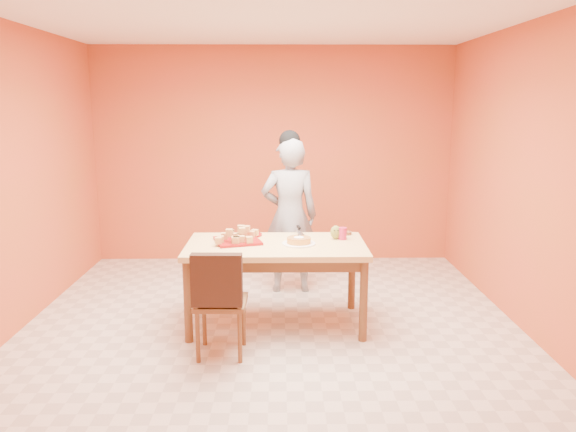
{
  "coord_description": "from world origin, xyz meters",
  "views": [
    {
      "loc": [
        0.08,
        -4.6,
        1.99
      ],
      "look_at": [
        0.15,
        0.3,
        1.01
      ],
      "focal_mm": 35.0,
      "sensor_mm": 36.0,
      "label": 1
    }
  ],
  "objects_px": {
    "dining_chair": "(220,300)",
    "magenta_glass": "(343,233)",
    "red_dinner_plate": "(250,235)",
    "checker_tin": "(347,233)",
    "egg_ornament": "(336,232)",
    "sponge_cake": "(299,240)",
    "person": "(290,216)",
    "pastry_platter": "(238,241)",
    "dining_table": "(276,254)"
  },
  "relations": [
    {
      "from": "checker_tin",
      "to": "red_dinner_plate",
      "type": "bearing_deg",
      "value": -178.16
    },
    {
      "from": "dining_table",
      "to": "pastry_platter",
      "type": "relative_size",
      "value": 4.16
    },
    {
      "from": "person",
      "to": "pastry_platter",
      "type": "height_order",
      "value": "person"
    },
    {
      "from": "person",
      "to": "checker_tin",
      "type": "relative_size",
      "value": 16.99
    },
    {
      "from": "person",
      "to": "sponge_cake",
      "type": "bearing_deg",
      "value": 90.68
    },
    {
      "from": "pastry_platter",
      "to": "sponge_cake",
      "type": "bearing_deg",
      "value": -9.53
    },
    {
      "from": "person",
      "to": "dining_chair",
      "type": "bearing_deg",
      "value": 66.86
    },
    {
      "from": "dining_table",
      "to": "egg_ornament",
      "type": "xyz_separation_m",
      "value": [
        0.55,
        0.17,
        0.16
      ]
    },
    {
      "from": "magenta_glass",
      "to": "dining_chair",
      "type": "bearing_deg",
      "value": -142.83
    },
    {
      "from": "sponge_cake",
      "to": "egg_ornament",
      "type": "xyz_separation_m",
      "value": [
        0.35,
        0.19,
        0.03
      ]
    },
    {
      "from": "sponge_cake",
      "to": "egg_ornament",
      "type": "distance_m",
      "value": 0.4
    },
    {
      "from": "dining_chair",
      "to": "person",
      "type": "distance_m",
      "value": 1.73
    },
    {
      "from": "dining_table",
      "to": "sponge_cake",
      "type": "distance_m",
      "value": 0.24
    },
    {
      "from": "sponge_cake",
      "to": "egg_ornament",
      "type": "relative_size",
      "value": 1.68
    },
    {
      "from": "red_dinner_plate",
      "to": "checker_tin",
      "type": "bearing_deg",
      "value": 1.84
    },
    {
      "from": "red_dinner_plate",
      "to": "egg_ornament",
      "type": "bearing_deg",
      "value": -10.56
    },
    {
      "from": "person",
      "to": "pastry_platter",
      "type": "distance_m",
      "value": 1.01
    },
    {
      "from": "dining_table",
      "to": "dining_chair",
      "type": "height_order",
      "value": "dining_chair"
    },
    {
      "from": "sponge_cake",
      "to": "magenta_glass",
      "type": "distance_m",
      "value": 0.45
    },
    {
      "from": "dining_table",
      "to": "magenta_glass",
      "type": "relative_size",
      "value": 14.49
    },
    {
      "from": "dining_table",
      "to": "person",
      "type": "height_order",
      "value": "person"
    },
    {
      "from": "magenta_glass",
      "to": "red_dinner_plate",
      "type": "bearing_deg",
      "value": 169.36
    },
    {
      "from": "person",
      "to": "red_dinner_plate",
      "type": "bearing_deg",
      "value": 54.96
    },
    {
      "from": "dining_chair",
      "to": "red_dinner_plate",
      "type": "xyz_separation_m",
      "value": [
        0.19,
        0.96,
        0.31
      ]
    },
    {
      "from": "person",
      "to": "red_dinner_plate",
      "type": "relative_size",
      "value": 7.0
    },
    {
      "from": "person",
      "to": "checker_tin",
      "type": "bearing_deg",
      "value": 128.64
    },
    {
      "from": "checker_tin",
      "to": "dining_chair",
      "type": "bearing_deg",
      "value": -138.33
    },
    {
      "from": "pastry_platter",
      "to": "red_dinner_plate",
      "type": "xyz_separation_m",
      "value": [
        0.1,
        0.25,
        -0.0
      ]
    },
    {
      "from": "dining_chair",
      "to": "red_dinner_plate",
      "type": "distance_m",
      "value": 1.02
    },
    {
      "from": "red_dinner_plate",
      "to": "pastry_platter",
      "type": "bearing_deg",
      "value": -110.99
    },
    {
      "from": "sponge_cake",
      "to": "checker_tin",
      "type": "relative_size",
      "value": 2.21
    },
    {
      "from": "person",
      "to": "magenta_glass",
      "type": "xyz_separation_m",
      "value": [
        0.48,
        -0.79,
        -0.01
      ]
    },
    {
      "from": "person",
      "to": "sponge_cake",
      "type": "height_order",
      "value": "person"
    },
    {
      "from": "person",
      "to": "pastry_platter",
      "type": "bearing_deg",
      "value": 57.85
    },
    {
      "from": "egg_ornament",
      "to": "person",
      "type": "bearing_deg",
      "value": 105.09
    },
    {
      "from": "red_dinner_plate",
      "to": "sponge_cake",
      "type": "distance_m",
      "value": 0.57
    },
    {
      "from": "magenta_glass",
      "to": "sponge_cake",
      "type": "bearing_deg",
      "value": -156.08
    },
    {
      "from": "egg_ornament",
      "to": "pastry_platter",
      "type": "bearing_deg",
      "value": 173.48
    },
    {
      "from": "pastry_platter",
      "to": "person",
      "type": "bearing_deg",
      "value": 61.06
    },
    {
      "from": "person",
      "to": "magenta_glass",
      "type": "distance_m",
      "value": 0.92
    },
    {
      "from": "person",
      "to": "red_dinner_plate",
      "type": "distance_m",
      "value": 0.74
    },
    {
      "from": "dining_table",
      "to": "sponge_cake",
      "type": "height_order",
      "value": "sponge_cake"
    },
    {
      "from": "pastry_platter",
      "to": "magenta_glass",
      "type": "relative_size",
      "value": 3.48
    },
    {
      "from": "sponge_cake",
      "to": "red_dinner_plate",
      "type": "bearing_deg",
      "value": 142.96
    },
    {
      "from": "pastry_platter",
      "to": "sponge_cake",
      "type": "distance_m",
      "value": 0.56
    },
    {
      "from": "egg_ornament",
      "to": "checker_tin",
      "type": "relative_size",
      "value": 1.31
    },
    {
      "from": "dining_chair",
      "to": "egg_ornament",
      "type": "height_order",
      "value": "dining_chair"
    },
    {
      "from": "dining_chair",
      "to": "person",
      "type": "bearing_deg",
      "value": 71.43
    },
    {
      "from": "egg_ornament",
      "to": "checker_tin",
      "type": "height_order",
      "value": "egg_ornament"
    },
    {
      "from": "dining_chair",
      "to": "magenta_glass",
      "type": "height_order",
      "value": "dining_chair"
    }
  ]
}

